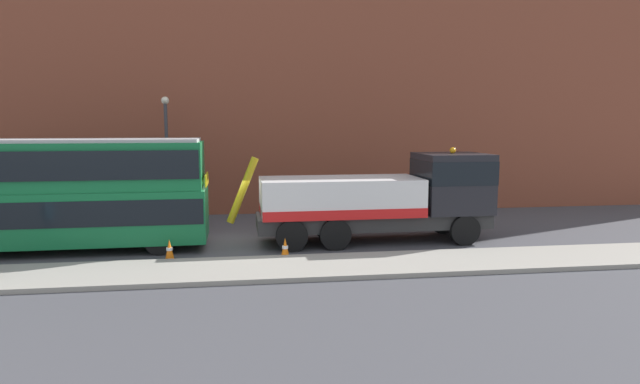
{
  "coord_description": "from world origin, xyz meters",
  "views": [
    {
      "loc": [
        0.48,
        -20.65,
        4.6
      ],
      "look_at": [
        3.34,
        -0.56,
        2.0
      ],
      "focal_mm": 30.08,
      "sensor_mm": 36.0,
      "label": 1
    }
  ],
  "objects_px": {
    "traffic_cone_near_bus": "(170,251)",
    "traffic_cone_midway": "(285,249)",
    "recovery_tow_truck": "(385,197)",
    "double_decker_bus": "(49,190)",
    "street_lamp": "(167,148)"
  },
  "relations": [
    {
      "from": "traffic_cone_near_bus",
      "to": "traffic_cone_midway",
      "type": "height_order",
      "value": "same"
    },
    {
      "from": "recovery_tow_truck",
      "to": "double_decker_bus",
      "type": "height_order",
      "value": "double_decker_bus"
    },
    {
      "from": "double_decker_bus",
      "to": "street_lamp",
      "type": "height_order",
      "value": "street_lamp"
    },
    {
      "from": "recovery_tow_truck",
      "to": "traffic_cone_midway",
      "type": "xyz_separation_m",
      "value": [
        -4.08,
        -2.16,
        -1.42
      ]
    },
    {
      "from": "recovery_tow_truck",
      "to": "traffic_cone_midway",
      "type": "bearing_deg",
      "value": -153.0
    },
    {
      "from": "traffic_cone_near_bus",
      "to": "traffic_cone_midway",
      "type": "relative_size",
      "value": 1.0
    },
    {
      "from": "recovery_tow_truck",
      "to": "traffic_cone_midway",
      "type": "height_order",
      "value": "recovery_tow_truck"
    },
    {
      "from": "recovery_tow_truck",
      "to": "double_decker_bus",
      "type": "bearing_deg",
      "value": 179.15
    },
    {
      "from": "recovery_tow_truck",
      "to": "street_lamp",
      "type": "bearing_deg",
      "value": 146.96
    },
    {
      "from": "recovery_tow_truck",
      "to": "traffic_cone_near_bus",
      "type": "xyz_separation_m",
      "value": [
        -7.97,
        -1.88,
        -1.42
      ]
    },
    {
      "from": "recovery_tow_truck",
      "to": "double_decker_bus",
      "type": "relative_size",
      "value": 0.92
    },
    {
      "from": "recovery_tow_truck",
      "to": "traffic_cone_midway",
      "type": "relative_size",
      "value": 14.11
    },
    {
      "from": "recovery_tow_truck",
      "to": "traffic_cone_near_bus",
      "type": "distance_m",
      "value": 8.31
    },
    {
      "from": "traffic_cone_midway",
      "to": "street_lamp",
      "type": "distance_m",
      "value": 9.72
    },
    {
      "from": "double_decker_bus",
      "to": "traffic_cone_near_bus",
      "type": "height_order",
      "value": "double_decker_bus"
    }
  ]
}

